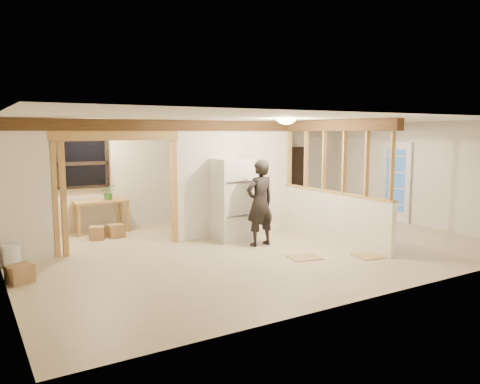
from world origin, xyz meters
TOP-DOWN VIEW (x-y plane):
  - floor at (0.00, 0.00)m, footprint 9.00×6.50m
  - ceiling at (0.00, 0.00)m, footprint 9.00×6.50m
  - wall_back at (0.00, 3.25)m, footprint 9.00×0.01m
  - wall_front at (0.00, -3.25)m, footprint 9.00×0.01m
  - wall_left at (-4.50, 0.00)m, footprint 0.01×6.50m
  - wall_right at (4.50, 0.00)m, footprint 0.01×6.50m
  - partition_left_stub at (-4.05, 1.20)m, footprint 0.90×0.12m
  - partition_center at (0.20, 1.20)m, footprint 2.80×0.12m
  - doorway_frame at (-2.40, 1.20)m, footprint 2.46×0.14m
  - header_beam_back at (-1.00, 1.20)m, footprint 7.00×0.18m
  - header_beam_right at (1.60, -0.40)m, footprint 0.18×3.30m
  - pony_wall at (1.60, -0.40)m, footprint 0.12×3.20m
  - stud_partition at (1.60, -0.40)m, footprint 0.14×3.20m
  - window_back at (-2.60, 3.17)m, footprint 1.12×0.10m
  - french_door at (4.42, 0.40)m, footprint 0.12×0.86m
  - ceiling_dome_main at (0.30, -0.50)m, footprint 0.36×0.36m
  - ceiling_dome_util at (-2.50, 2.30)m, footprint 0.32×0.32m
  - hanging_bulb at (-2.00, 1.60)m, footprint 0.07×0.07m
  - refrigerator at (-0.14, 0.80)m, footprint 0.70×0.68m
  - woman at (0.08, 0.05)m, footprint 0.65×0.45m
  - work_table at (-2.31, 2.91)m, footprint 1.17×0.58m
  - potted_plant at (-2.14, 2.84)m, footprint 0.36×0.32m
  - shop_vac at (-4.20, 2.23)m, footprint 0.56×0.56m
  - bookshelf at (3.08, 3.03)m, footprint 0.92×0.31m
  - bucket at (-4.32, 0.93)m, footprint 0.36×0.36m
  - box_util_a at (-2.19, 2.24)m, footprint 0.37×0.33m
  - box_util_b at (-2.58, 2.23)m, footprint 0.38×0.38m
  - box_front at (-4.30, -0.08)m, footprint 0.43×0.39m
  - floor_panel_near at (1.31, -1.69)m, footprint 0.56×0.56m
  - floor_panel_far at (0.25, -1.17)m, footprint 0.64×0.55m

SIDE VIEW (x-z plane):
  - floor at x=0.00m, z-range -0.01..0.00m
  - floor_panel_near at x=1.31m, z-range 0.00..0.02m
  - floor_panel_far at x=0.25m, z-range 0.00..0.02m
  - box_util_b at x=-2.58m, z-range 0.00..0.28m
  - box_front at x=-4.30m, z-range 0.00..0.28m
  - box_util_a at x=-2.19m, z-range 0.00..0.28m
  - bucket at x=-4.32m, z-range 0.00..0.37m
  - shop_vac at x=-4.20m, z-range 0.00..0.64m
  - work_table at x=-2.31m, z-range 0.00..0.73m
  - pony_wall at x=1.60m, z-range 0.00..1.00m
  - refrigerator at x=-0.14m, z-range 0.00..1.70m
  - woman at x=0.08m, z-range 0.00..1.72m
  - potted_plant at x=-2.14m, z-range 0.73..1.09m
  - bookshelf at x=3.08m, z-range 0.00..1.83m
  - french_door at x=4.42m, z-range 0.00..2.00m
  - doorway_frame at x=-2.40m, z-range 0.00..2.20m
  - wall_back at x=0.00m, z-range 0.00..2.50m
  - wall_front at x=0.00m, z-range 0.00..2.50m
  - wall_left at x=-4.50m, z-range 0.00..2.50m
  - wall_right at x=4.50m, z-range 0.00..2.50m
  - partition_left_stub at x=-4.05m, z-range 0.00..2.50m
  - partition_center at x=0.20m, z-range 0.00..2.50m
  - window_back at x=-2.60m, z-range 1.00..2.10m
  - stud_partition at x=1.60m, z-range 1.00..2.32m
  - hanging_bulb at x=-2.00m, z-range 2.15..2.22m
  - header_beam_back at x=-1.00m, z-range 2.27..2.49m
  - header_beam_right at x=1.60m, z-range 2.27..2.49m
  - ceiling_dome_main at x=0.30m, z-range 2.40..2.56m
  - ceiling_dome_util at x=-2.50m, z-range 2.41..2.55m
  - ceiling at x=0.00m, z-range 2.50..2.50m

